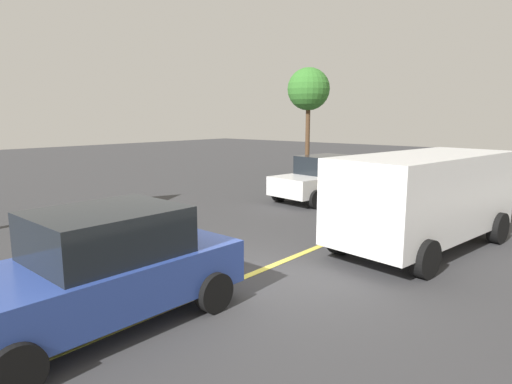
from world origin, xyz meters
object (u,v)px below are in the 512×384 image
Objects in this scene: car_blue_near_curb at (99,269)px; car_white_far_lane at (323,178)px; tree_centre_verge at (309,90)px; car_yellow_crossing at (454,176)px; white_van at (424,195)px.

car_white_far_lane is at bearing 14.76° from car_blue_near_curb.
car_blue_near_curb is 0.77× the size of tree_centre_verge.
car_white_far_lane is at bearing -141.38° from tree_centre_verge.
car_yellow_crossing is at bearing -102.37° from tree_centre_verge.
car_white_far_lane reaches higher than car_yellow_crossing.
car_blue_near_curb reaches higher than car_yellow_crossing.
tree_centre_verge is (9.42, 9.54, 3.16)m from white_van.
tree_centre_verge reaches higher than car_blue_near_curb.
car_blue_near_curb is at bearing 177.50° from car_yellow_crossing.
car_white_far_lane is 0.76× the size of tree_centre_verge.
white_van is 6.28m from car_white_far_lane.
car_white_far_lane is (10.61, 2.80, -0.03)m from car_blue_near_curb.
car_yellow_crossing is at bearing -41.19° from car_white_far_lane.
white_van is at bearing -168.37° from car_yellow_crossing.
car_blue_near_curb is (-6.86, 2.21, -0.42)m from white_van.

